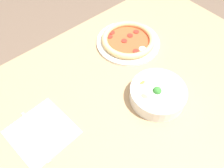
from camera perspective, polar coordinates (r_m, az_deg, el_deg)
The scene contains 7 objects.
ground_plane at distance 1.66m, azimuth 1.89°, elevation -17.35°, with size 8.00×8.00×0.00m, color brown.
dining_table at distance 1.06m, azimuth 2.84°, elevation -4.68°, with size 1.31×0.86×0.78m.
pizza at distance 1.13m, azimuth 3.73°, elevation 9.89°, with size 0.28×0.28×0.04m.
bowl at distance 0.93m, azimuth 10.41°, elevation -2.13°, with size 0.21×0.21×0.07m.
napkin at distance 0.90m, azimuth -15.77°, elevation -10.53°, with size 0.21×0.21×0.00m.
fork at distance 0.90m, azimuth -14.28°, elevation -9.29°, with size 0.03×0.18×0.00m.
knife at distance 0.90m, azimuth -17.41°, elevation -10.81°, with size 0.04×0.22×0.01m.
Camera 1 is at (0.41, 0.40, 1.56)m, focal length 40.00 mm.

